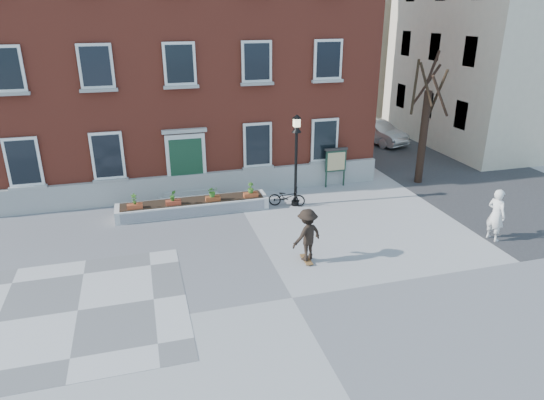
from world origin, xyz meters
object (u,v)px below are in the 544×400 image
object	(u,v)px
bystander	(496,215)
notice_board	(336,161)
parked_car	(377,132)
bicycle	(287,197)
lamp_post	(296,148)
skateboarder	(307,235)

from	to	relation	value
bystander	notice_board	world-z (taller)	bystander
parked_car	notice_board	distance (m)	8.77
bicycle	notice_board	world-z (taller)	notice_board
bicycle	notice_board	xyz separation A→B (m)	(2.92, 1.73, 0.85)
bystander	lamp_post	bearing A→B (deg)	36.15
notice_board	skateboarder	xyz separation A→B (m)	(-3.72, -6.55, -0.29)
parked_car	skateboarder	bearing A→B (deg)	-143.56
bicycle	skateboarder	distance (m)	4.91
bicycle	skateboarder	bearing A→B (deg)	-168.18
bicycle	bystander	bearing A→B (deg)	-107.72
notice_board	skateboarder	size ratio (longest dim) A/B	1.00
parked_car	notice_board	bearing A→B (deg)	-148.24
bystander	notice_board	bearing A→B (deg)	13.16
lamp_post	bystander	bearing A→B (deg)	-40.70
parked_car	lamp_post	size ratio (longest dim) A/B	1.06
bicycle	parked_car	xyz separation A→B (m)	(8.51, 8.46, 0.28)
bystander	skateboarder	bearing A→B (deg)	74.62
bicycle	lamp_post	xyz separation A→B (m)	(0.38, -0.00, 2.13)
parked_car	notice_board	size ratio (longest dim) A/B	2.24
parked_car	lamp_post	distance (m)	11.88
parked_car	skateboarder	xyz separation A→B (m)	(-9.31, -13.28, 0.28)
lamp_post	notice_board	distance (m)	3.33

